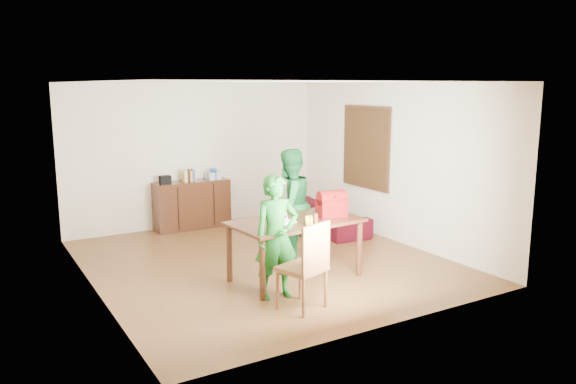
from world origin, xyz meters
TOP-DOWN VIEW (x-y plane):
  - room at (0.01, 0.13)m, footprint 5.20×5.70m
  - table at (0.01, -0.88)m, footprint 1.85×1.14m
  - chair at (-0.47, -1.85)m, footprint 0.61×0.60m
  - person_near at (-0.55, -1.35)m, footprint 0.62×0.45m
  - person_far at (0.38, -0.09)m, footprint 0.98×0.85m
  - laptop at (-0.20, -0.92)m, footprint 0.32×0.25m
  - bananas at (-0.00, -1.25)m, footprint 0.15×0.10m
  - bottle at (0.12, -1.22)m, footprint 0.06×0.06m
  - red_bag at (0.57, -0.95)m, footprint 0.43×0.28m
  - sofa at (1.95, 1.08)m, footprint 0.92×1.93m

SIDE VIEW (x-z plane):
  - sofa at x=1.95m, z-range 0.00..0.54m
  - chair at x=-0.47m, z-range -0.23..0.86m
  - table at x=0.01m, z-range 0.31..1.14m
  - person_near at x=-0.55m, z-range 0.00..1.57m
  - person_far at x=0.38m, z-range 0.00..1.72m
  - bananas at x=0.00m, z-range 0.83..0.89m
  - laptop at x=-0.20m, z-range 0.77..0.98m
  - bottle at x=0.12m, z-range 0.83..1.00m
  - red_bag at x=0.57m, z-range 0.83..1.13m
  - room at x=0.01m, z-range -0.14..2.76m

